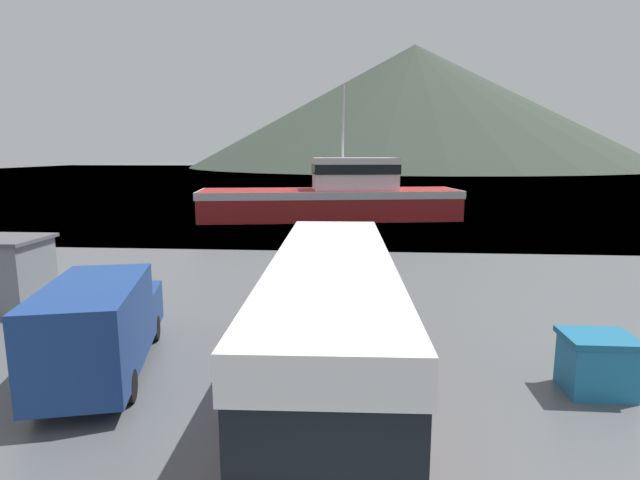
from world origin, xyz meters
name	(u,v)px	position (x,y,z in m)	size (l,w,h in m)	color
water_surface	(358,171)	(0.00, 143.41, 0.00)	(240.00, 240.00, 0.00)	slate
hill_backdrop	(413,107)	(20.61, 193.17, 22.30)	(166.58, 166.58, 44.59)	#333D33
tour_bus	(332,315)	(-0.49, 7.65, 1.73)	(2.83, 10.83, 3.06)	red
delivery_van	(101,324)	(-5.95, 7.97, 1.25)	(3.31, 6.10, 2.36)	navy
fishing_boat	(334,196)	(-1.81, 36.74, 1.81)	(20.93, 8.46, 10.34)	maroon
storage_bin	(597,363)	(5.32, 7.93, 0.67)	(1.49, 1.24, 1.32)	teal
dock_kiosk	(6,274)	(-11.63, 12.51, 1.25)	(2.55, 2.28, 2.47)	slate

